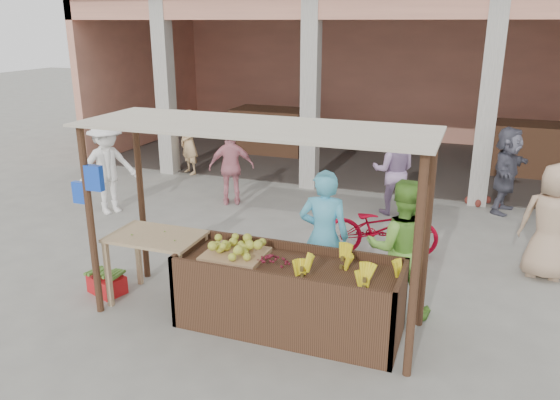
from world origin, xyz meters
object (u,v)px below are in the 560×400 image
at_px(side_table, 156,246).
at_px(vendor_green, 401,245).
at_px(motorcycle, 381,226).
at_px(vendor_blue, 324,232).
at_px(fruit_stall, 289,297).
at_px(red_crate, 107,284).

relative_size(side_table, vendor_green, 0.62).
relative_size(side_table, motorcycle, 0.62).
xyz_separation_m(side_table, motorcycle, (2.42, 2.45, -0.30)).
xyz_separation_m(side_table, vendor_blue, (1.97, 0.78, 0.16)).
relative_size(fruit_stall, vendor_blue, 1.39).
bearing_deg(side_table, motorcycle, 45.12).
distance_m(red_crate, vendor_green, 3.89).
relative_size(vendor_blue, motorcycle, 1.02).
distance_m(fruit_stall, vendor_blue, 0.99).
xyz_separation_m(red_crate, motorcycle, (3.20, 2.49, 0.36)).
distance_m(side_table, vendor_green, 3.04).
distance_m(side_table, motorcycle, 3.45).
relative_size(fruit_stall, vendor_green, 1.42).
bearing_deg(red_crate, vendor_blue, 35.55).
height_order(red_crate, vendor_blue, vendor_blue).
bearing_deg(fruit_stall, red_crate, -179.70).
bearing_deg(vendor_green, fruit_stall, 23.58).
height_order(side_table, motorcycle, motorcycle).
bearing_deg(red_crate, vendor_green, 31.10).
height_order(fruit_stall, vendor_green, vendor_green).
distance_m(fruit_stall, side_table, 1.83).
bearing_deg(fruit_stall, vendor_blue, 77.34).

